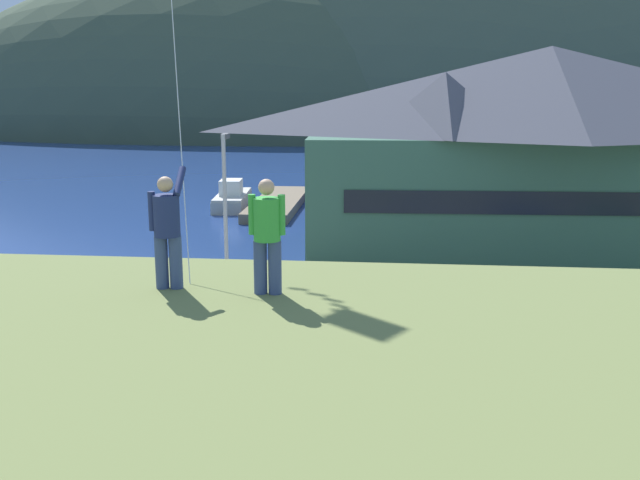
# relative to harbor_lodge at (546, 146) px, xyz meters

# --- Properties ---
(ground_plane) EXTENTS (600.00, 600.00, 0.00)m
(ground_plane) POSITION_rel_harbor_lodge_xyz_m (-11.07, -21.75, -5.81)
(ground_plane) COLOR #66604C
(parking_lot_pad) EXTENTS (40.00, 20.00, 0.10)m
(parking_lot_pad) POSITION_rel_harbor_lodge_xyz_m (-11.07, -16.75, -5.76)
(parking_lot_pad) COLOR gray
(parking_lot_pad) RESTS_ON ground
(bay_water) EXTENTS (360.00, 84.00, 0.03)m
(bay_water) POSITION_rel_harbor_lodge_xyz_m (-11.07, 38.25, -5.79)
(bay_water) COLOR navy
(bay_water) RESTS_ON ground
(far_hill_west_ridge) EXTENTS (132.37, 59.18, 61.24)m
(far_hill_west_ridge) POSITION_rel_harbor_lodge_xyz_m (-32.52, 93.68, -5.81)
(far_hill_west_ridge) COLOR #3D4C38
(far_hill_west_ridge) RESTS_ON ground
(far_hill_east_peak) EXTENTS (120.92, 51.68, 70.75)m
(far_hill_east_peak) POSITION_rel_harbor_lodge_xyz_m (-2.20, 96.04, -5.81)
(far_hill_east_peak) COLOR #2D3D33
(far_hill_east_peak) RESTS_ON ground
(far_hill_center_saddle) EXTENTS (113.49, 55.43, 70.79)m
(far_hill_center_saddle) POSITION_rel_harbor_lodge_xyz_m (0.99, 92.95, -5.81)
(far_hill_center_saddle) COLOR #42513D
(far_hill_center_saddle) RESTS_ON ground
(harbor_lodge) EXTENTS (26.71, 11.96, 10.92)m
(harbor_lodge) POSITION_rel_harbor_lodge_xyz_m (0.00, 0.00, 0.00)
(harbor_lodge) COLOR #38604C
(harbor_lodge) RESTS_ON ground
(storage_shed_waterside) EXTENTS (6.17, 4.81, 4.19)m
(storage_shed_waterside) POSITION_rel_harbor_lodge_xyz_m (-8.11, -0.53, -3.63)
(storage_shed_waterside) COLOR #338475
(storage_shed_waterside) RESTS_ON ground
(wharf_dock) EXTENTS (3.20, 13.21, 0.70)m
(wharf_dock) POSITION_rel_harbor_lodge_xyz_m (-16.38, 12.70, -5.46)
(wharf_dock) COLOR #70604C
(wharf_dock) RESTS_ON ground
(moored_boat_wharfside) EXTENTS (2.71, 6.90, 2.16)m
(moored_boat_wharfside) POSITION_rel_harbor_lodge_xyz_m (-19.78, 12.47, -5.09)
(moored_boat_wharfside) COLOR #A8A399
(moored_boat_wharfside) RESTS_ON ground
(moored_boat_outer_mooring) EXTENTS (2.42, 6.27, 2.16)m
(moored_boat_outer_mooring) POSITION_rel_harbor_lodge_xyz_m (-13.07, 14.75, -5.09)
(moored_boat_outer_mooring) COLOR navy
(moored_boat_outer_mooring) RESTS_ON ground
(parked_car_back_row_left) EXTENTS (4.31, 2.27, 1.82)m
(parked_car_back_row_left) POSITION_rel_harbor_lodge_xyz_m (-17.80, -15.07, -4.74)
(parked_car_back_row_left) COLOR silver
(parked_car_back_row_left) RESTS_ON parking_lot_pad
(parked_car_front_row_end) EXTENTS (4.23, 2.10, 1.82)m
(parked_car_front_row_end) POSITION_rel_harbor_lodge_xyz_m (-6.33, -15.86, -4.74)
(parked_car_front_row_end) COLOR #9EA3A8
(parked_car_front_row_end) RESTS_ON parking_lot_pad
(parked_car_mid_row_center) EXTENTS (4.26, 2.17, 1.82)m
(parked_car_mid_row_center) POSITION_rel_harbor_lodge_xyz_m (-4.38, -20.46, -4.74)
(parked_car_mid_row_center) COLOR #9EA3A8
(parked_car_mid_row_center) RESTS_ON parking_lot_pad
(parked_car_mid_row_far) EXTENTS (4.35, 2.35, 1.82)m
(parked_car_mid_row_far) POSITION_rel_harbor_lodge_xyz_m (-13.94, -22.07, -4.74)
(parked_car_mid_row_far) COLOR black
(parked_car_mid_row_far) RESTS_ON parking_lot_pad
(parking_light_pole) EXTENTS (0.24, 0.78, 6.99)m
(parking_light_pole) POSITION_rel_harbor_lodge_xyz_m (-14.73, -11.20, -1.68)
(parking_light_pole) COLOR #ADADB2
(parking_light_pole) RESTS_ON parking_lot_pad
(person_kite_flyer) EXTENTS (0.52, 0.67, 1.86)m
(person_kite_flyer) POSITION_rel_harbor_lodge_xyz_m (-11.55, -28.55, 1.08)
(person_kite_flyer) COLOR #384770
(person_kite_flyer) RESTS_ON grassy_hill_foreground
(person_companion) EXTENTS (0.55, 0.40, 1.74)m
(person_companion) POSITION_rel_harbor_lodge_xyz_m (-9.98, -28.69, 1.07)
(person_companion) COLOR #384770
(person_companion) RESTS_ON grassy_hill_foreground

